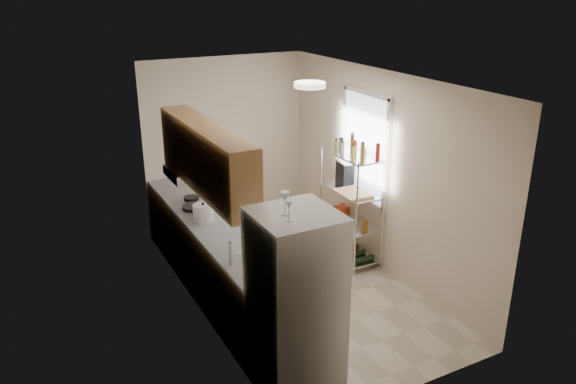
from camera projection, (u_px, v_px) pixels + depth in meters
name	position (u px, v px, depth m)	size (l,w,h in m)	color
room	(296.00, 189.00, 6.62)	(2.52, 4.42, 2.62)	beige
counter_run	(213.00, 254.00, 6.88)	(0.63, 3.51, 0.90)	#A77747
upper_cabinets	(206.00, 157.00, 6.07)	(0.33, 2.20, 0.72)	#A77747
range_hood	(190.00, 172.00, 6.90)	(0.50, 0.60, 0.12)	#B7BABC
window	(365.00, 147.00, 7.36)	(0.06, 1.00, 1.46)	white
bakers_rack	(352.00, 183.00, 7.37)	(0.45, 0.90, 1.73)	silver
ceiling_dome	(310.00, 85.00, 5.93)	(0.34, 0.34, 0.06)	white
refrigerator	(295.00, 302.00, 5.08)	(0.72, 0.72, 1.75)	white
wine_glass_a	(285.00, 203.00, 4.70)	(0.07, 0.07, 0.21)	silver
wine_glass_b	(289.00, 211.00, 4.59)	(0.06, 0.06, 0.18)	silver
rice_cooker	(203.00, 213.00, 6.71)	(0.25, 0.25, 0.20)	silver
frying_pan_large	(193.00, 207.00, 7.07)	(0.28, 0.28, 0.05)	black
frying_pan_small	(191.00, 198.00, 7.37)	(0.20, 0.20, 0.04)	black
cutting_board	(353.00, 193.00, 7.25)	(0.36, 0.46, 0.03)	tan
espresso_machine	(345.00, 171.00, 7.68)	(0.16, 0.25, 0.29)	black
storage_bag	(343.00, 211.00, 7.66)	(0.11, 0.15, 0.17)	#A22F13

